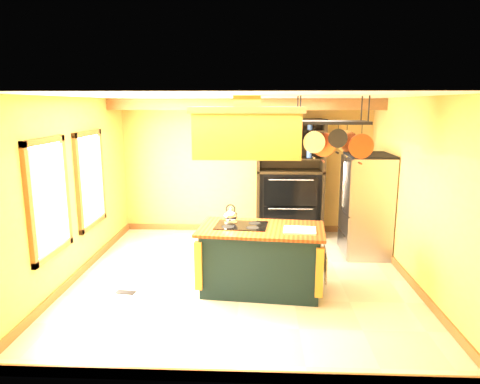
# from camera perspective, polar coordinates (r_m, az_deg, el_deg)

# --- Properties ---
(floor) EXTENTS (5.00, 5.00, 0.00)m
(floor) POSITION_cam_1_polar(r_m,az_deg,el_deg) (6.63, 0.18, -11.37)
(floor) COLOR beige
(floor) RESTS_ON ground
(ceiling) EXTENTS (5.00, 5.00, 0.00)m
(ceiling) POSITION_cam_1_polar(r_m,az_deg,el_deg) (6.11, 0.20, 12.64)
(ceiling) COLOR white
(ceiling) RESTS_ON wall_back
(wall_back) EXTENTS (5.00, 0.02, 2.70)m
(wall_back) POSITION_cam_1_polar(r_m,az_deg,el_deg) (8.69, 0.84, 3.42)
(wall_back) COLOR gold
(wall_back) RESTS_ON floor
(wall_front) EXTENTS (5.00, 0.02, 2.70)m
(wall_front) POSITION_cam_1_polar(r_m,az_deg,el_deg) (3.82, -1.32, -7.38)
(wall_front) COLOR gold
(wall_front) RESTS_ON floor
(wall_left) EXTENTS (0.02, 5.00, 2.70)m
(wall_left) POSITION_cam_1_polar(r_m,az_deg,el_deg) (6.80, -21.35, 0.30)
(wall_left) COLOR gold
(wall_left) RESTS_ON floor
(wall_right) EXTENTS (0.02, 5.00, 2.70)m
(wall_right) POSITION_cam_1_polar(r_m,az_deg,el_deg) (6.62, 22.35, -0.07)
(wall_right) COLOR gold
(wall_right) RESTS_ON floor
(ceiling_beam) EXTENTS (5.00, 0.15, 0.20)m
(ceiling_beam) POSITION_cam_1_polar(r_m,az_deg,el_deg) (7.80, 0.70, 11.62)
(ceiling_beam) COLOR #9C6130
(ceiling_beam) RESTS_ON ceiling
(window_near) EXTENTS (0.06, 1.06, 1.56)m
(window_near) POSITION_cam_1_polar(r_m,az_deg,el_deg) (6.07, -24.08, -0.73)
(window_near) COLOR #9C6130
(window_near) RESTS_ON wall_left
(window_far) EXTENTS (0.06, 1.06, 1.56)m
(window_far) POSITION_cam_1_polar(r_m,az_deg,el_deg) (7.33, -19.27, 1.61)
(window_far) COLOR #9C6130
(window_far) RESTS_ON wall_left
(kitchen_island) EXTENTS (1.81, 1.13, 1.11)m
(kitchen_island) POSITION_cam_1_polar(r_m,az_deg,el_deg) (6.08, 2.80, -8.83)
(kitchen_island) COLOR black
(kitchen_island) RESTS_ON floor
(range_hood) EXTENTS (1.46, 0.82, 0.80)m
(range_hood) POSITION_cam_1_polar(r_m,az_deg,el_deg) (5.71, 0.97, 8.19)
(range_hood) COLOR #C48031
(range_hood) RESTS_ON ceiling
(pot_rack) EXTENTS (1.04, 0.47, 0.80)m
(pot_rack) POSITION_cam_1_polar(r_m,az_deg,el_deg) (5.79, 12.17, 7.82)
(pot_rack) COLOR black
(pot_rack) RESTS_ON ceiling
(refrigerator) EXTENTS (0.75, 0.88, 1.73)m
(refrigerator) POSITION_cam_1_polar(r_m,az_deg,el_deg) (7.70, 16.41, -1.99)
(refrigerator) COLOR #999CA2
(refrigerator) RESTS_ON floor
(hutch) EXTENTS (1.31, 0.59, 2.32)m
(hutch) POSITION_cam_1_polar(r_m,az_deg,el_deg) (8.54, 6.61, 0.09)
(hutch) COLOR black
(hutch) RESTS_ON floor
(floor_register) EXTENTS (0.30, 0.16, 0.01)m
(floor_register) POSITION_cam_1_polar(r_m,az_deg,el_deg) (6.36, -15.03, -12.78)
(floor_register) COLOR black
(floor_register) RESTS_ON floor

